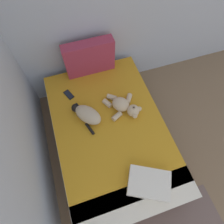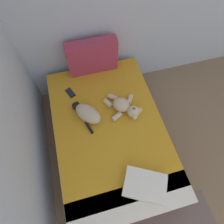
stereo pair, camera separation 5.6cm
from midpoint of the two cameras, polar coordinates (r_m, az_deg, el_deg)
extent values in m
cube|color=brown|center=(2.55, -0.09, -7.83)|extent=(1.30, 1.98, 0.33)
cube|color=white|center=(2.31, -0.10, -5.53)|extent=(1.26, 1.92, 0.19)
cube|color=orange|center=(2.24, -0.50, -3.11)|extent=(1.25, 1.78, 0.02)
cube|color=silver|center=(2.03, 6.65, -25.54)|extent=(1.25, 0.32, 0.02)
cube|color=#A5334C|center=(2.51, -5.24, 16.10)|extent=(0.63, 0.15, 0.46)
ellipsoid|color=#C6B293|center=(2.20, -6.46, -0.50)|extent=(0.36, 0.39, 0.15)
sphere|color=black|center=(2.30, -10.00, 1.72)|extent=(0.10, 0.10, 0.10)
cone|color=black|center=(2.25, -10.68, 1.97)|extent=(0.04, 0.04, 0.04)
cone|color=black|center=(2.26, -9.76, 2.94)|extent=(0.04, 0.04, 0.04)
cylinder|color=black|center=(2.19, -6.14, -4.70)|extent=(0.08, 0.16, 0.03)
ellipsoid|color=black|center=(2.30, -7.49, 0.78)|extent=(0.11, 0.11, 0.04)
ellipsoid|color=beige|center=(2.26, 3.51, 2.20)|extent=(0.27, 0.27, 0.14)
sphere|color=beige|center=(2.22, 7.14, 0.08)|extent=(0.14, 0.14, 0.14)
sphere|color=tan|center=(2.18, 7.28, 0.70)|extent=(0.06, 0.06, 0.06)
sphere|color=black|center=(2.16, 7.35, 1.02)|extent=(0.02, 0.02, 0.02)
sphere|color=beige|center=(2.23, 8.98, 0.53)|extent=(0.06, 0.06, 0.06)
sphere|color=beige|center=(2.18, 7.56, -1.51)|extent=(0.06, 0.06, 0.06)
cylinder|color=beige|center=(2.35, 6.00, 3.77)|extent=(0.12, 0.14, 0.06)
cylinder|color=beige|center=(2.36, 0.91, 4.45)|extent=(0.13, 0.12, 0.06)
cylinder|color=beige|center=(2.22, 2.15, -1.36)|extent=(0.14, 0.11, 0.06)
cylinder|color=beige|center=(2.31, -0.53, 2.67)|extent=(0.11, 0.13, 0.06)
cube|color=black|center=(2.48, -11.74, 5.65)|extent=(0.12, 0.16, 0.01)
cube|color=black|center=(2.47, -11.76, 5.71)|extent=(0.11, 0.14, 0.00)
cube|color=white|center=(2.00, 10.62, -20.82)|extent=(0.48, 0.44, 0.11)
camera|label=1|loc=(0.03, -89.26, 1.35)|focal=30.51mm
camera|label=2|loc=(0.03, 90.74, -1.35)|focal=30.51mm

